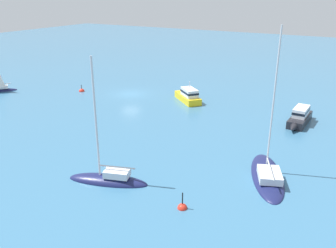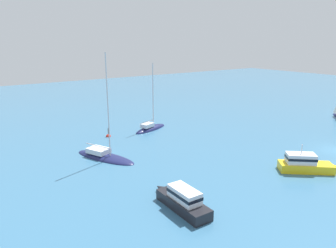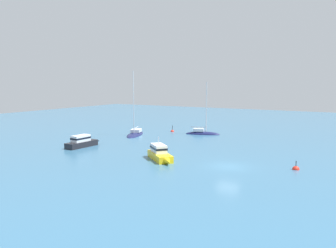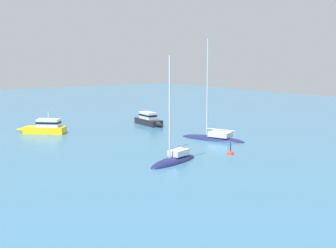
{
  "view_description": "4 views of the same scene",
  "coord_description": "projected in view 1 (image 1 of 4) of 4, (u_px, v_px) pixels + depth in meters",
  "views": [
    {
      "loc": [
        -27.51,
        37.5,
        13.1
      ],
      "look_at": [
        -13.6,
        13.4,
        2.61
      ],
      "focal_mm": 38.01,
      "sensor_mm": 36.0,
      "label": 1
    },
    {
      "loc": [
        -34.99,
        -16.04,
        12.02
      ],
      "look_at": [
        -13.12,
        14.61,
        2.05
      ],
      "focal_mm": 33.74,
      "sensor_mm": 36.0,
      "label": 2
    },
    {
      "loc": [
        13.18,
        -35.36,
        9.13
      ],
      "look_at": [
        -13.61,
        10.15,
        2.77
      ],
      "focal_mm": 37.33,
      "sensor_mm": 36.0,
      "label": 3
    },
    {
      "loc": [
        9.28,
        50.51,
        8.96
      ],
      "look_at": [
        -15.21,
        14.82,
        2.48
      ],
      "focal_mm": 47.58,
      "sensor_mm": 36.0,
      "label": 4
    }
  ],
  "objects": [
    {
      "name": "yacht",
      "position": [
        267.0,
        176.0,
        26.5
      ],
      "size": [
        4.99,
        7.9,
        11.36
      ],
      "rotation": [
        0.0,
        0.0,
        5.1
      ],
      "color": "#191E4C",
      "rests_on": "ground"
    },
    {
      "name": "cabin_cruiser",
      "position": [
        300.0,
        117.0,
        36.97
      ],
      "size": [
        1.72,
        6.15,
        1.72
      ],
      "rotation": [
        0.0,
        0.0,
        1.54
      ],
      "color": "black",
      "rests_on": "ground"
    },
    {
      "name": "channel_buoy",
      "position": [
        82.0,
        91.0,
        49.11
      ],
      "size": [
        0.76,
        0.76,
        1.31
      ],
      "color": "red",
      "rests_on": "ground"
    },
    {
      "name": "launch",
      "position": [
        188.0,
        95.0,
        44.57
      ],
      "size": [
        5.38,
        4.88,
        2.66
      ],
      "rotation": [
        0.0,
        0.0,
        5.57
      ],
      "color": "yellow",
      "rests_on": "ground"
    },
    {
      "name": "ground_plane",
      "position": [
        130.0,
        94.0,
        47.88
      ],
      "size": [
        160.0,
        160.0,
        0.0
      ],
      "primitive_type": "plane",
      "color": "teal"
    },
    {
      "name": "mooring_buoy",
      "position": [
        182.0,
        208.0,
        22.78
      ],
      "size": [
        0.64,
        0.64,
        1.46
      ],
      "color": "red",
      "rests_on": "ground"
    },
    {
      "name": "yacht_1",
      "position": [
        109.0,
        180.0,
        25.91
      ],
      "size": [
        6.18,
        3.4,
        9.65
      ],
      "rotation": [
        0.0,
        0.0,
        0.32
      ],
      "color": "#191E4C",
      "rests_on": "ground"
    }
  ]
}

